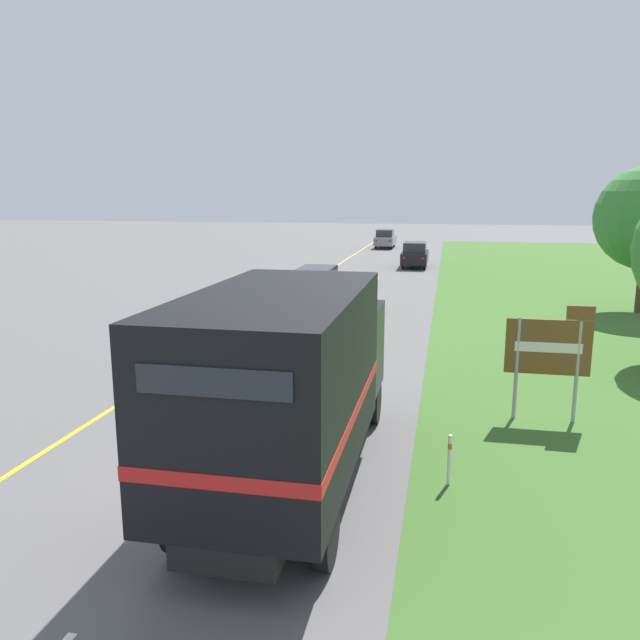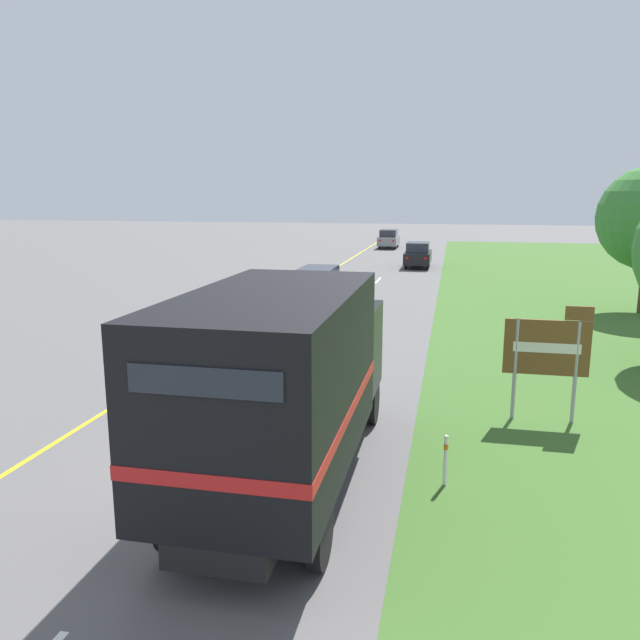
{
  "view_description": "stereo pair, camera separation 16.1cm",
  "coord_description": "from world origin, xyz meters",
  "px_view_note": "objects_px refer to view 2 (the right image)",
  "views": [
    {
      "loc": [
        4.23,
        -10.42,
        5.18
      ],
      "look_at": [
        0.3,
        8.78,
        1.2
      ],
      "focal_mm": 35.0,
      "sensor_mm": 36.0,
      "label": 1
    },
    {
      "loc": [
        4.39,
        -10.39,
        5.18
      ],
      "look_at": [
        0.3,
        8.78,
        1.2
      ],
      "focal_mm": 35.0,
      "sensor_mm": 36.0,
      "label": 2
    }
  ],
  "objects_px": {
    "horse_trailer_truck": "(285,378)",
    "highway_sign": "(548,350)",
    "lead_car_black_ahead": "(418,255)",
    "delineator_post": "(446,459)",
    "lead_car_white": "(319,287)",
    "lead_car_grey_ahead": "(389,239)"
  },
  "relations": [
    {
      "from": "horse_trailer_truck",
      "to": "highway_sign",
      "type": "bearing_deg",
      "value": 41.74
    },
    {
      "from": "horse_trailer_truck",
      "to": "lead_car_black_ahead",
      "type": "bearing_deg",
      "value": 89.46
    },
    {
      "from": "lead_car_black_ahead",
      "to": "delineator_post",
      "type": "xyz_separation_m",
      "value": [
        2.47,
        -34.14,
        -0.41
      ]
    },
    {
      "from": "lead_car_white",
      "to": "lead_car_grey_ahead",
      "type": "xyz_separation_m",
      "value": [
        -0.11,
        32.66,
        -0.04
      ]
    },
    {
      "from": "lead_car_white",
      "to": "lead_car_grey_ahead",
      "type": "bearing_deg",
      "value": 90.19
    },
    {
      "from": "lead_car_white",
      "to": "highway_sign",
      "type": "height_order",
      "value": "highway_sign"
    },
    {
      "from": "lead_car_white",
      "to": "highway_sign",
      "type": "relative_size",
      "value": 1.68
    },
    {
      "from": "horse_trailer_truck",
      "to": "delineator_post",
      "type": "bearing_deg",
      "value": 12.68
    },
    {
      "from": "lead_car_grey_ahead",
      "to": "highway_sign",
      "type": "height_order",
      "value": "highway_sign"
    },
    {
      "from": "horse_trailer_truck",
      "to": "lead_car_grey_ahead",
      "type": "xyz_separation_m",
      "value": [
        -3.36,
        50.47,
        -1.11
      ]
    },
    {
      "from": "lead_car_white",
      "to": "lead_car_black_ahead",
      "type": "bearing_deg",
      "value": 78.09
    },
    {
      "from": "lead_car_white",
      "to": "delineator_post",
      "type": "relative_size",
      "value": 4.81
    },
    {
      "from": "lead_car_black_ahead",
      "to": "lead_car_grey_ahead",
      "type": "bearing_deg",
      "value": 103.22
    },
    {
      "from": "lead_car_white",
      "to": "delineator_post",
      "type": "xyz_separation_m",
      "value": [
        6.04,
        -17.18,
        -0.44
      ]
    },
    {
      "from": "lead_car_black_ahead",
      "to": "delineator_post",
      "type": "height_order",
      "value": "lead_car_black_ahead"
    },
    {
      "from": "lead_car_black_ahead",
      "to": "lead_car_grey_ahead",
      "type": "height_order",
      "value": "lead_car_black_ahead"
    },
    {
      "from": "lead_car_grey_ahead",
      "to": "highway_sign",
      "type": "distance_m",
      "value": 46.78
    },
    {
      "from": "lead_car_white",
      "to": "lead_car_black_ahead",
      "type": "height_order",
      "value": "lead_car_white"
    },
    {
      "from": "lead_car_grey_ahead",
      "to": "highway_sign",
      "type": "bearing_deg",
      "value": -79.73
    },
    {
      "from": "lead_car_grey_ahead",
      "to": "delineator_post",
      "type": "distance_m",
      "value": 50.22
    },
    {
      "from": "horse_trailer_truck",
      "to": "delineator_post",
      "type": "height_order",
      "value": "horse_trailer_truck"
    },
    {
      "from": "lead_car_black_ahead",
      "to": "lead_car_white",
      "type": "bearing_deg",
      "value": -101.91
    }
  ]
}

